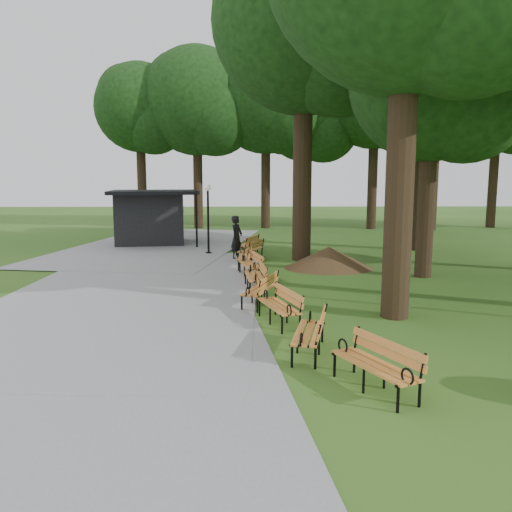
{
  "coord_description": "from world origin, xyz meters",
  "views": [
    {
      "loc": [
        -0.4,
        -13.16,
        3.57
      ],
      "look_at": [
        -0.05,
        3.03,
        1.1
      ],
      "focal_mm": 36.61,
      "sensor_mm": 36.0,
      "label": 1
    }
  ],
  "objects_px": {
    "dirt_mound": "(329,258)",
    "lawn_tree_2": "(304,21)",
    "lamp_post": "(208,204)",
    "bench_0": "(375,366)",
    "bench_3": "(259,290)",
    "bench_4": "(255,277)",
    "bench_7": "(251,250)",
    "bench_8": "(247,245)",
    "bench_1": "(308,333)",
    "bench_6": "(245,257)",
    "person": "(237,237)",
    "lawn_tree_1": "(432,79)",
    "lawn_tree_4": "(424,87)",
    "kiosk": "(150,217)",
    "bench_5": "(251,265)",
    "bench_2": "(279,306)"
  },
  "relations": [
    {
      "from": "bench_4",
      "to": "lawn_tree_1",
      "type": "bearing_deg",
      "value": 104.71
    },
    {
      "from": "bench_3",
      "to": "bench_5",
      "type": "distance_m",
      "value": 4.08
    },
    {
      "from": "kiosk",
      "to": "bench_0",
      "type": "distance_m",
      "value": 20.86
    },
    {
      "from": "lawn_tree_1",
      "to": "bench_6",
      "type": "bearing_deg",
      "value": 163.81
    },
    {
      "from": "bench_3",
      "to": "bench_8",
      "type": "xyz_separation_m",
      "value": [
        -0.3,
        9.69,
        0.0
      ]
    },
    {
      "from": "bench_8",
      "to": "lawn_tree_4",
      "type": "height_order",
      "value": "lawn_tree_4"
    },
    {
      "from": "dirt_mound",
      "to": "bench_6",
      "type": "xyz_separation_m",
      "value": [
        -3.29,
        0.09,
        0.01
      ]
    },
    {
      "from": "bench_1",
      "to": "bench_4",
      "type": "height_order",
      "value": "same"
    },
    {
      "from": "bench_3",
      "to": "bench_4",
      "type": "relative_size",
      "value": 1.0
    },
    {
      "from": "bench_7",
      "to": "dirt_mound",
      "type": "bearing_deg",
      "value": 76.89
    },
    {
      "from": "person",
      "to": "kiosk",
      "type": "relative_size",
      "value": 0.42
    },
    {
      "from": "person",
      "to": "bench_3",
      "type": "xyz_separation_m",
      "value": [
        0.76,
        -8.28,
        -0.51
      ]
    },
    {
      "from": "lawn_tree_1",
      "to": "lawn_tree_2",
      "type": "xyz_separation_m",
      "value": [
        -3.97,
        3.94,
        2.93
      ]
    },
    {
      "from": "lamp_post",
      "to": "bench_4",
      "type": "height_order",
      "value": "lamp_post"
    },
    {
      "from": "lawn_tree_1",
      "to": "lawn_tree_4",
      "type": "xyz_separation_m",
      "value": [
        2.05,
        6.95,
        0.88
      ]
    },
    {
      "from": "bench_2",
      "to": "lamp_post",
      "type": "bearing_deg",
      "value": 175.32
    },
    {
      "from": "kiosk",
      "to": "bench_0",
      "type": "bearing_deg",
      "value": -76.97
    },
    {
      "from": "bench_3",
      "to": "lawn_tree_2",
      "type": "relative_size",
      "value": 0.14
    },
    {
      "from": "bench_1",
      "to": "bench_3",
      "type": "bearing_deg",
      "value": -155.15
    },
    {
      "from": "person",
      "to": "bench_3",
      "type": "bearing_deg",
      "value": -148.99
    },
    {
      "from": "lamp_post",
      "to": "bench_3",
      "type": "distance_m",
      "value": 10.15
    },
    {
      "from": "dirt_mound",
      "to": "lawn_tree_2",
      "type": "distance_m",
      "value": 9.66
    },
    {
      "from": "bench_4",
      "to": "lawn_tree_2",
      "type": "distance_m",
      "value": 11.37
    },
    {
      "from": "bench_4",
      "to": "lamp_post",
      "type": "bearing_deg",
      "value": -170.47
    },
    {
      "from": "person",
      "to": "bench_7",
      "type": "xyz_separation_m",
      "value": [
        0.6,
        -0.25,
        -0.51
      ]
    },
    {
      "from": "bench_8",
      "to": "person",
      "type": "bearing_deg",
      "value": 2.38
    },
    {
      "from": "bench_1",
      "to": "lawn_tree_1",
      "type": "xyz_separation_m",
      "value": [
        5.13,
        8.19,
        6.44
      ]
    },
    {
      "from": "bench_3",
      "to": "lawn_tree_2",
      "type": "bearing_deg",
      "value": -173.67
    },
    {
      "from": "dirt_mound",
      "to": "bench_6",
      "type": "bearing_deg",
      "value": 178.39
    },
    {
      "from": "person",
      "to": "kiosk",
      "type": "xyz_separation_m",
      "value": [
        -4.68,
        5.29,
        0.48
      ]
    },
    {
      "from": "bench_7",
      "to": "bench_8",
      "type": "height_order",
      "value": "same"
    },
    {
      "from": "bench_3",
      "to": "bench_8",
      "type": "bearing_deg",
      "value": -157.65
    },
    {
      "from": "kiosk",
      "to": "bench_2",
      "type": "xyz_separation_m",
      "value": [
        5.85,
        -15.49,
        -0.99
      ]
    },
    {
      "from": "bench_5",
      "to": "bench_8",
      "type": "bearing_deg",
      "value": 168.84
    },
    {
      "from": "bench_2",
      "to": "bench_1",
      "type": "bearing_deg",
      "value": -5.06
    },
    {
      "from": "lamp_post",
      "to": "lawn_tree_2",
      "type": "bearing_deg",
      "value": -23.03
    },
    {
      "from": "lamp_post",
      "to": "bench_0",
      "type": "xyz_separation_m",
      "value": [
        3.85,
        -15.74,
        -1.88
      ]
    },
    {
      "from": "person",
      "to": "bench_8",
      "type": "distance_m",
      "value": 1.57
    },
    {
      "from": "bench_1",
      "to": "bench_6",
      "type": "height_order",
      "value": "same"
    },
    {
      "from": "lamp_post",
      "to": "bench_0",
      "type": "bearing_deg",
      "value": -76.27
    },
    {
      "from": "kiosk",
      "to": "lawn_tree_1",
      "type": "relative_size",
      "value": 0.47
    },
    {
      "from": "lawn_tree_1",
      "to": "bench_0",
      "type": "bearing_deg",
      "value": -112.92
    },
    {
      "from": "lawn_tree_2",
      "to": "kiosk",
      "type": "bearing_deg",
      "value": 143.29
    },
    {
      "from": "kiosk",
      "to": "lawn_tree_4",
      "type": "distance_m",
      "value": 15.12
    },
    {
      "from": "bench_5",
      "to": "bench_7",
      "type": "relative_size",
      "value": 1.0
    },
    {
      "from": "dirt_mound",
      "to": "bench_8",
      "type": "height_order",
      "value": "bench_8"
    },
    {
      "from": "bench_8",
      "to": "lawn_tree_2",
      "type": "height_order",
      "value": "lawn_tree_2"
    },
    {
      "from": "kiosk",
      "to": "bench_1",
      "type": "height_order",
      "value": "kiosk"
    },
    {
      "from": "bench_7",
      "to": "lawn_tree_1",
      "type": "bearing_deg",
      "value": 79.99
    },
    {
      "from": "lawn_tree_1",
      "to": "lawn_tree_4",
      "type": "distance_m",
      "value": 7.29
    }
  ]
}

